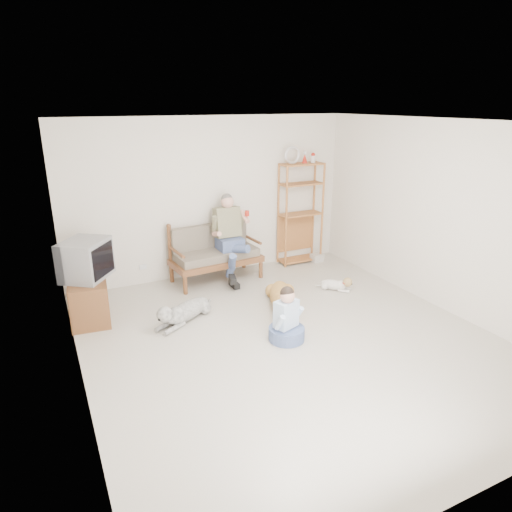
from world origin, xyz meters
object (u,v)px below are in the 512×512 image
tv_stand (89,299)px  golden_retriever (281,297)px  etagere (300,213)px  loveseat (215,252)px

tv_stand → golden_retriever: (2.59, -0.88, -0.13)m
tv_stand → golden_retriever: size_ratio=0.74×
etagere → tv_stand: size_ratio=2.29×
golden_retriever → etagere: bearing=77.1°
etagere → golden_retriever: (-1.30, -1.66, -0.79)m
loveseat → tv_stand: 2.25m
tv_stand → etagere: bearing=17.3°
loveseat → golden_retriever: bearing=-78.5°
etagere → golden_retriever: etagere is taller
etagere → golden_retriever: size_ratio=1.70×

